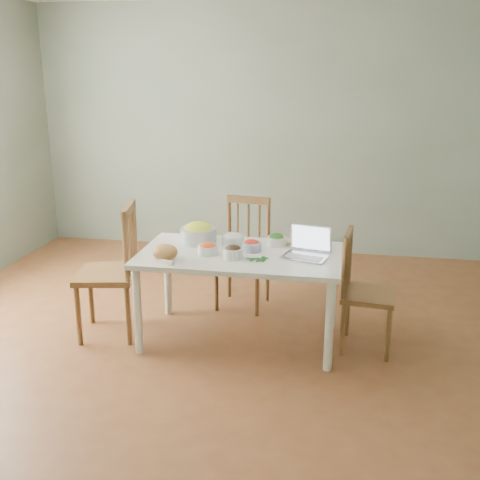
% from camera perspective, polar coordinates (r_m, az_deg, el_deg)
% --- Properties ---
extents(floor, '(5.00, 5.00, 0.00)m').
position_cam_1_polar(floor, '(4.41, -3.33, -10.47)').
color(floor, brown).
rests_on(floor, ground).
extents(wall_back, '(5.00, 0.00, 2.70)m').
position_cam_1_polar(wall_back, '(6.41, 1.88, 10.79)').
color(wall_back, gray).
rests_on(wall_back, ground).
extents(dining_table, '(1.49, 0.84, 0.70)m').
position_cam_1_polar(dining_table, '(4.37, 0.00, -5.64)').
color(dining_table, white).
rests_on(dining_table, floor).
extents(chair_far, '(0.46, 0.45, 0.94)m').
position_cam_1_polar(chair_far, '(4.93, 0.22, -1.46)').
color(chair_far, '#4F2A13').
rests_on(chair_far, floor).
extents(chair_left, '(0.52, 0.54, 1.04)m').
position_cam_1_polar(chair_left, '(4.52, -13.10, -3.02)').
color(chair_left, '#4F2A13').
rests_on(chair_left, floor).
extents(chair_right, '(0.41, 0.43, 0.89)m').
position_cam_1_polar(chair_right, '(4.30, 12.65, -5.05)').
color(chair_right, '#4F2A13').
rests_on(chair_right, floor).
extents(bread_boule, '(0.20, 0.20, 0.12)m').
position_cam_1_polar(bread_boule, '(4.12, -7.42, -1.20)').
color(bread_boule, tan).
rests_on(bread_boule, dining_table).
extents(butter_stick, '(0.12, 0.07, 0.03)m').
position_cam_1_polar(butter_stick, '(4.03, -7.28, -2.22)').
color(butter_stick, white).
rests_on(butter_stick, dining_table).
extents(bowl_squash, '(0.32, 0.32, 0.16)m').
position_cam_1_polar(bowl_squash, '(4.49, -4.14, 0.73)').
color(bowl_squash, yellow).
rests_on(bowl_squash, dining_table).
extents(bowl_carrot, '(0.19, 0.19, 0.08)m').
position_cam_1_polar(bowl_carrot, '(4.22, -3.20, -0.86)').
color(bowl_carrot, '#DF5527').
rests_on(bowl_carrot, dining_table).
extents(bowl_onion, '(0.18, 0.18, 0.09)m').
position_cam_1_polar(bowl_onion, '(4.44, -0.70, 0.12)').
color(bowl_onion, white).
rests_on(bowl_onion, dining_table).
extents(bowl_mushroom, '(0.19, 0.19, 0.10)m').
position_cam_1_polar(bowl_mushroom, '(4.12, -0.70, -1.21)').
color(bowl_mushroom, black).
rests_on(bowl_mushroom, dining_table).
extents(bowl_redpep, '(0.17, 0.17, 0.09)m').
position_cam_1_polar(bowl_redpep, '(4.29, 1.17, -0.55)').
color(bowl_redpep, red).
rests_on(bowl_redpep, dining_table).
extents(bowl_broccoli, '(0.18, 0.18, 0.09)m').
position_cam_1_polar(bowl_broccoli, '(4.43, 3.62, 0.04)').
color(bowl_broccoli, '#173516').
rests_on(bowl_broccoli, dining_table).
extents(flatbread, '(0.21, 0.21, 0.02)m').
position_cam_1_polar(flatbread, '(4.51, 4.21, -0.16)').
color(flatbread, beige).
rests_on(flatbread, dining_table).
extents(basil_bunch, '(0.18, 0.18, 0.02)m').
position_cam_1_polar(basil_bunch, '(4.11, 1.62, -1.80)').
color(basil_bunch, '#245C28').
rests_on(basil_bunch, dining_table).
extents(laptop, '(0.36, 0.32, 0.22)m').
position_cam_1_polar(laptop, '(4.14, 6.51, -0.31)').
color(laptop, silver).
rests_on(laptop, dining_table).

